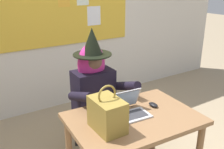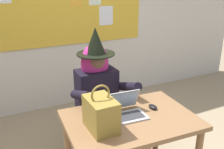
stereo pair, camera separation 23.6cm
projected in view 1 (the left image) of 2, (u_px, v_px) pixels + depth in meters
The scene contains 7 objects.
wall_back_bulletin at pixel (52, 7), 3.53m from camera, with size 6.57×2.16×2.96m.
desk_main at pixel (133, 127), 2.24m from camera, with size 1.15×0.84×0.73m.
chair_at_desk at pixel (92, 108), 2.86m from camera, with size 0.44×0.44×0.89m.
person_costumed at pixel (96, 89), 2.67m from camera, with size 0.60×0.67×1.40m.
laptop at pixel (129, 109), 2.23m from camera, with size 0.34×0.30×0.20m.
computer_mouse at pixel (153, 105), 2.38m from camera, with size 0.06×0.10×0.03m, color black.
handbag at pixel (107, 114), 1.97m from camera, with size 0.20×0.30×0.38m.
Camera 1 is at (-1.26, -1.39, 1.84)m, focal length 40.94 mm.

